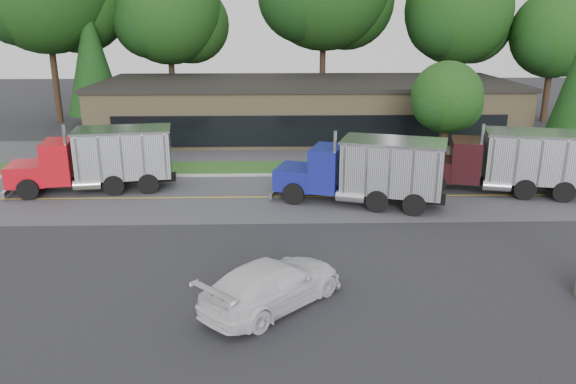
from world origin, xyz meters
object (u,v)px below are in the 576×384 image
at_px(dump_truck_red, 102,158).
at_px(dump_truck_maroon, 510,160).
at_px(dump_truck_blue, 369,170).
at_px(rally_car, 273,284).

distance_m(dump_truck_red, dump_truck_maroon, 21.94).
bearing_deg(dump_truck_red, dump_truck_maroon, 168.62).
distance_m(dump_truck_blue, dump_truck_maroon, 8.04).
relative_size(dump_truck_maroon, rally_car, 1.73).
bearing_deg(dump_truck_red, dump_truck_blue, 160.17).
xyz_separation_m(dump_truck_blue, dump_truck_maroon, (7.85, 1.72, 0.00)).
distance_m(dump_truck_red, rally_car, 16.15).
relative_size(dump_truck_red, dump_truck_maroon, 0.95).
height_order(dump_truck_blue, dump_truck_maroon, same).
bearing_deg(dump_truck_maroon, dump_truck_blue, 26.57).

